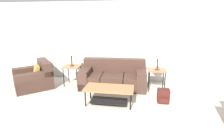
{
  "coord_description": "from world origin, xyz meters",
  "views": [
    {
      "loc": [
        0.62,
        -1.46,
        2.06
      ],
      "look_at": [
        -0.08,
        3.02,
        0.8
      ],
      "focal_mm": 28.0,
      "sensor_mm": 36.0,
      "label": 1
    }
  ],
  "objects_px": {
    "side_table_right": "(157,72)",
    "table_lamp_left": "(71,51)",
    "side_table_left": "(72,68)",
    "table_lamp_right": "(158,54)",
    "backpack": "(163,96)",
    "coffee_table": "(109,92)",
    "couch": "(113,77)",
    "armchair": "(35,78)"
  },
  "relations": [
    {
      "from": "couch",
      "to": "table_lamp_right",
      "type": "relative_size",
      "value": 3.41
    },
    {
      "from": "side_table_left",
      "to": "couch",
      "type": "bearing_deg",
      "value": 3.39
    },
    {
      "from": "couch",
      "to": "table_lamp_left",
      "type": "bearing_deg",
      "value": -176.61
    },
    {
      "from": "side_table_left",
      "to": "table_lamp_right",
      "type": "height_order",
      "value": "table_lamp_right"
    },
    {
      "from": "table_lamp_right",
      "to": "backpack",
      "type": "height_order",
      "value": "table_lamp_right"
    },
    {
      "from": "couch",
      "to": "armchair",
      "type": "xyz_separation_m",
      "value": [
        -2.41,
        -0.42,
        -0.01
      ]
    },
    {
      "from": "couch",
      "to": "coffee_table",
      "type": "relative_size",
      "value": 1.67
    },
    {
      "from": "side_table_right",
      "to": "table_lamp_left",
      "type": "height_order",
      "value": "table_lamp_left"
    },
    {
      "from": "side_table_right",
      "to": "side_table_left",
      "type": "bearing_deg",
      "value": 180.0
    },
    {
      "from": "backpack",
      "to": "side_table_right",
      "type": "bearing_deg",
      "value": 97.92
    },
    {
      "from": "couch",
      "to": "backpack",
      "type": "height_order",
      "value": "couch"
    },
    {
      "from": "side_table_left",
      "to": "backpack",
      "type": "distance_m",
      "value": 2.86
    },
    {
      "from": "side_table_right",
      "to": "table_lamp_right",
      "type": "relative_size",
      "value": 1.06
    },
    {
      "from": "couch",
      "to": "backpack",
      "type": "bearing_deg",
      "value": -31.99
    },
    {
      "from": "side_table_left",
      "to": "table_lamp_right",
      "type": "relative_size",
      "value": 1.06
    },
    {
      "from": "coffee_table",
      "to": "backpack",
      "type": "relative_size",
      "value": 3.47
    },
    {
      "from": "table_lamp_left",
      "to": "table_lamp_right",
      "type": "bearing_deg",
      "value": 0.0
    },
    {
      "from": "side_table_right",
      "to": "table_lamp_right",
      "type": "bearing_deg",
      "value": 63.43
    },
    {
      "from": "table_lamp_left",
      "to": "backpack",
      "type": "relative_size",
      "value": 1.7
    },
    {
      "from": "side_table_right",
      "to": "backpack",
      "type": "distance_m",
      "value": 0.9
    },
    {
      "from": "armchair",
      "to": "table_lamp_left",
      "type": "relative_size",
      "value": 2.51
    },
    {
      "from": "table_lamp_left",
      "to": "side_table_left",
      "type": "bearing_deg",
      "value": -63.43
    },
    {
      "from": "side_table_left",
      "to": "coffee_table",
      "type": "bearing_deg",
      "value": -38.86
    },
    {
      "from": "table_lamp_right",
      "to": "backpack",
      "type": "xyz_separation_m",
      "value": [
        0.11,
        -0.81,
        -0.93
      ]
    },
    {
      "from": "armchair",
      "to": "side_table_left",
      "type": "xyz_separation_m",
      "value": [
        1.11,
        0.34,
        0.27
      ]
    },
    {
      "from": "side_table_right",
      "to": "couch",
      "type": "bearing_deg",
      "value": 176.63
    },
    {
      "from": "coffee_table",
      "to": "side_table_right",
      "type": "height_order",
      "value": "side_table_right"
    },
    {
      "from": "coffee_table",
      "to": "backpack",
      "type": "height_order",
      "value": "coffee_table"
    },
    {
      "from": "coffee_table",
      "to": "table_lamp_left",
      "type": "relative_size",
      "value": 2.04
    },
    {
      "from": "side_table_left",
      "to": "backpack",
      "type": "height_order",
      "value": "side_table_left"
    },
    {
      "from": "side_table_left",
      "to": "side_table_right",
      "type": "xyz_separation_m",
      "value": [
        2.6,
        0.0,
        0.0
      ]
    },
    {
      "from": "table_lamp_left",
      "to": "backpack",
      "type": "xyz_separation_m",
      "value": [
        2.71,
        -0.81,
        -0.93
      ]
    },
    {
      "from": "table_lamp_right",
      "to": "backpack",
      "type": "relative_size",
      "value": 1.7
    },
    {
      "from": "coffee_table",
      "to": "backpack",
      "type": "bearing_deg",
      "value": 12.49
    },
    {
      "from": "couch",
      "to": "table_lamp_right",
      "type": "distance_m",
      "value": 1.53
    },
    {
      "from": "coffee_table",
      "to": "side_table_left",
      "type": "bearing_deg",
      "value": 141.14
    },
    {
      "from": "couch",
      "to": "coffee_table",
      "type": "xyz_separation_m",
      "value": [
        0.07,
        -1.18,
        0.03
      ]
    },
    {
      "from": "armchair",
      "to": "coffee_table",
      "type": "height_order",
      "value": "armchair"
    },
    {
      "from": "table_lamp_right",
      "to": "armchair",
      "type": "bearing_deg",
      "value": -174.77
    },
    {
      "from": "table_lamp_left",
      "to": "backpack",
      "type": "height_order",
      "value": "table_lamp_left"
    },
    {
      "from": "side_table_right",
      "to": "table_lamp_left",
      "type": "bearing_deg",
      "value": 180.0
    },
    {
      "from": "side_table_right",
      "to": "armchair",
      "type": "bearing_deg",
      "value": -174.77
    }
  ]
}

